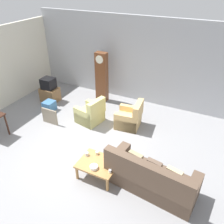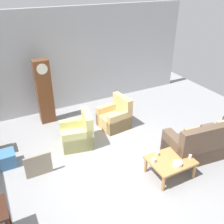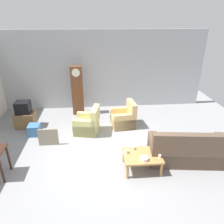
{
  "view_description": "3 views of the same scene",
  "coord_description": "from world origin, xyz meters",
  "px_view_note": "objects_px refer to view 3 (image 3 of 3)",
  "views": [
    {
      "loc": [
        2.91,
        -4.31,
        4.47
      ],
      "look_at": [
        0.39,
        0.8,
        0.97
      ],
      "focal_mm": 36.85,
      "sensor_mm": 36.0,
      "label": 1
    },
    {
      "loc": [
        -2.37,
        -3.92,
        4.01
      ],
      "look_at": [
        0.1,
        0.86,
        1.02
      ],
      "focal_mm": 39.83,
      "sensor_mm": 36.0,
      "label": 2
    },
    {
      "loc": [
        -0.4,
        -5.09,
        3.67
      ],
      "look_at": [
        0.1,
        0.76,
        0.98
      ],
      "focal_mm": 33.91,
      "sensor_mm": 36.0,
      "label": 3
    }
  ],
  "objects_px": {
    "tv_crt": "(23,107)",
    "cup_blue_rimmed": "(127,152)",
    "bowl_white_stacked": "(144,158)",
    "storage_box_blue": "(35,130)",
    "armchair_olive_far": "(124,118)",
    "tv_stand_cabinet": "(25,120)",
    "framed_picture_leaning": "(48,137)",
    "cup_white_porcelain": "(160,156)",
    "coffee_table_wood": "(142,157)",
    "cup_cream_tall": "(134,148)",
    "armchair_olive_near": "(88,124)",
    "grandfather_clock": "(77,91)",
    "couch_floral": "(189,151)"
  },
  "relations": [
    {
      "from": "couch_floral",
      "to": "armchair_olive_far",
      "type": "xyz_separation_m",
      "value": [
        -1.45,
        2.22,
        -0.05
      ]
    },
    {
      "from": "couch_floral",
      "to": "framed_picture_leaning",
      "type": "xyz_separation_m",
      "value": [
        -3.93,
        1.18,
        -0.08
      ]
    },
    {
      "from": "tv_stand_cabinet",
      "to": "framed_picture_leaning",
      "type": "height_order",
      "value": "framed_picture_leaning"
    },
    {
      "from": "cup_white_porcelain",
      "to": "cup_blue_rimmed",
      "type": "bearing_deg",
      "value": 161.76
    },
    {
      "from": "couch_floral",
      "to": "coffee_table_wood",
      "type": "bearing_deg",
      "value": -173.0
    },
    {
      "from": "cup_blue_rimmed",
      "to": "bowl_white_stacked",
      "type": "bearing_deg",
      "value": -39.01
    },
    {
      "from": "cup_cream_tall",
      "to": "grandfather_clock",
      "type": "bearing_deg",
      "value": 116.35
    },
    {
      "from": "armchair_olive_near",
      "to": "coffee_table_wood",
      "type": "bearing_deg",
      "value": -54.98
    },
    {
      "from": "coffee_table_wood",
      "to": "cup_blue_rimmed",
      "type": "distance_m",
      "value": 0.41
    },
    {
      "from": "grandfather_clock",
      "to": "cup_white_porcelain",
      "type": "bearing_deg",
      "value": -59.24
    },
    {
      "from": "tv_crt",
      "to": "cup_blue_rimmed",
      "type": "relative_size",
      "value": 5.23
    },
    {
      "from": "couch_floral",
      "to": "cup_white_porcelain",
      "type": "bearing_deg",
      "value": -160.72
    },
    {
      "from": "grandfather_clock",
      "to": "cup_cream_tall",
      "type": "relative_size",
      "value": 23.27
    },
    {
      "from": "armchair_olive_near",
      "to": "tv_stand_cabinet",
      "type": "bearing_deg",
      "value": 165.01
    },
    {
      "from": "armchair_olive_near",
      "to": "coffee_table_wood",
      "type": "relative_size",
      "value": 0.96
    },
    {
      "from": "storage_box_blue",
      "to": "bowl_white_stacked",
      "type": "xyz_separation_m",
      "value": [
        3.22,
        -2.23,
        0.29
      ]
    },
    {
      "from": "grandfather_clock",
      "to": "cup_blue_rimmed",
      "type": "bearing_deg",
      "value": -67.58
    },
    {
      "from": "armchair_olive_near",
      "to": "tv_crt",
      "type": "bearing_deg",
      "value": 165.01
    },
    {
      "from": "couch_floral",
      "to": "storage_box_blue",
      "type": "xyz_separation_m",
      "value": [
        -4.52,
        1.86,
        -0.17
      ]
    },
    {
      "from": "cup_white_porcelain",
      "to": "bowl_white_stacked",
      "type": "xyz_separation_m",
      "value": [
        -0.4,
        -0.05,
        -0.0
      ]
    },
    {
      "from": "armchair_olive_far",
      "to": "cup_blue_rimmed",
      "type": "xyz_separation_m",
      "value": [
        -0.25,
        -2.27,
        0.17
      ]
    },
    {
      "from": "tv_stand_cabinet",
      "to": "bowl_white_stacked",
      "type": "distance_m",
      "value": 4.65
    },
    {
      "from": "armchair_olive_far",
      "to": "bowl_white_stacked",
      "type": "height_order",
      "value": "armchair_olive_far"
    },
    {
      "from": "tv_crt",
      "to": "cup_white_porcelain",
      "type": "distance_m",
      "value": 4.94
    },
    {
      "from": "cup_white_porcelain",
      "to": "grandfather_clock",
      "type": "bearing_deg",
      "value": 120.76
    },
    {
      "from": "tv_stand_cabinet",
      "to": "tv_crt",
      "type": "xyz_separation_m",
      "value": [
        0.0,
        0.0,
        0.48
      ]
    },
    {
      "from": "grandfather_clock",
      "to": "tv_crt",
      "type": "distance_m",
      "value": 2.09
    },
    {
      "from": "grandfather_clock",
      "to": "coffee_table_wood",
      "type": "bearing_deg",
      "value": -63.12
    },
    {
      "from": "bowl_white_stacked",
      "to": "tv_crt",
      "type": "bearing_deg",
      "value": 142.23
    },
    {
      "from": "armchair_olive_far",
      "to": "framed_picture_leaning",
      "type": "distance_m",
      "value": 2.7
    },
    {
      "from": "armchair_olive_far",
      "to": "cup_white_porcelain",
      "type": "bearing_deg",
      "value": -77.85
    },
    {
      "from": "coffee_table_wood",
      "to": "tv_stand_cabinet",
      "type": "relative_size",
      "value": 1.41
    },
    {
      "from": "tv_crt",
      "to": "bowl_white_stacked",
      "type": "distance_m",
      "value": 4.65
    },
    {
      "from": "tv_stand_cabinet",
      "to": "armchair_olive_far",
      "type": "bearing_deg",
      "value": -4.1
    },
    {
      "from": "armchair_olive_far",
      "to": "tv_stand_cabinet",
      "type": "xyz_separation_m",
      "value": [
        -3.53,
        0.25,
        -0.03
      ]
    },
    {
      "from": "cup_blue_rimmed",
      "to": "bowl_white_stacked",
      "type": "relative_size",
      "value": 0.46
    },
    {
      "from": "bowl_white_stacked",
      "to": "storage_box_blue",
      "type": "bearing_deg",
      "value": 145.29
    },
    {
      "from": "tv_stand_cabinet",
      "to": "storage_box_blue",
      "type": "relative_size",
      "value": 1.66
    },
    {
      "from": "armchair_olive_far",
      "to": "grandfather_clock",
      "type": "xyz_separation_m",
      "value": [
        -1.69,
        1.23,
        0.68
      ]
    },
    {
      "from": "cup_cream_tall",
      "to": "tv_stand_cabinet",
      "type": "bearing_deg",
      "value": 145.82
    },
    {
      "from": "armchair_olive_far",
      "to": "cup_cream_tall",
      "type": "relative_size",
      "value": 10.98
    },
    {
      "from": "armchair_olive_far",
      "to": "bowl_white_stacked",
      "type": "xyz_separation_m",
      "value": [
        0.14,
        -2.59,
        0.16
      ]
    },
    {
      "from": "coffee_table_wood",
      "to": "bowl_white_stacked",
      "type": "bearing_deg",
      "value": -88.26
    },
    {
      "from": "grandfather_clock",
      "to": "storage_box_blue",
      "type": "relative_size",
      "value": 4.77
    },
    {
      "from": "tv_crt",
      "to": "bowl_white_stacked",
      "type": "bearing_deg",
      "value": -37.77
    },
    {
      "from": "coffee_table_wood",
      "to": "armchair_olive_far",
      "type": "bearing_deg",
      "value": 93.25
    },
    {
      "from": "coffee_table_wood",
      "to": "bowl_white_stacked",
      "type": "height_order",
      "value": "bowl_white_stacked"
    },
    {
      "from": "coffee_table_wood",
      "to": "cup_cream_tall",
      "type": "height_order",
      "value": "cup_cream_tall"
    },
    {
      "from": "cup_white_porcelain",
      "to": "bowl_white_stacked",
      "type": "relative_size",
      "value": 0.4
    },
    {
      "from": "coffee_table_wood",
      "to": "framed_picture_leaning",
      "type": "relative_size",
      "value": 1.6
    }
  ]
}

